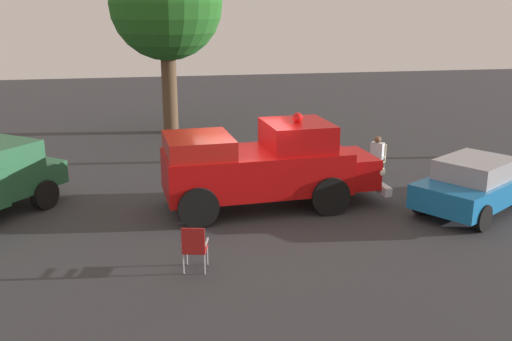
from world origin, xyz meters
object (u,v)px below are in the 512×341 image
(classic_hot_rod, at_px, (480,182))
(lawn_chair_near_truck, at_px, (377,157))
(vintage_fire_truck, at_px, (264,165))
(lawn_chair_by_car, at_px, (194,246))
(oak_tree_right, at_px, (166,4))
(spectator_seated, at_px, (376,155))

(classic_hot_rod, distance_m, lawn_chair_near_truck, 3.88)
(vintage_fire_truck, bearing_deg, lawn_chair_by_car, -120.86)
(vintage_fire_truck, relative_size, classic_hot_rod, 1.31)
(oak_tree_right, bearing_deg, vintage_fire_truck, -78.26)
(classic_hot_rod, distance_m, oak_tree_right, 14.45)
(lawn_chair_near_truck, relative_size, lawn_chair_by_car, 1.00)
(vintage_fire_truck, height_order, spectator_seated, vintage_fire_truck)
(vintage_fire_truck, distance_m, oak_tree_right, 11.12)
(spectator_seated, bearing_deg, vintage_fire_truck, -150.67)
(spectator_seated, bearing_deg, lawn_chair_by_car, -136.49)
(lawn_chair_by_car, bearing_deg, classic_hot_rod, 17.77)
(vintage_fire_truck, relative_size, lawn_chair_near_truck, 5.97)
(oak_tree_right, bearing_deg, lawn_chair_by_car, -90.45)
(lawn_chair_by_car, bearing_deg, vintage_fire_truck, 59.14)
(spectator_seated, bearing_deg, lawn_chair_near_truck, 47.56)
(vintage_fire_truck, xyz_separation_m, classic_hot_rod, (5.72, -1.16, -0.45))
(lawn_chair_near_truck, height_order, spectator_seated, spectator_seated)
(lawn_chair_by_car, bearing_deg, oak_tree_right, 89.55)
(spectator_seated, bearing_deg, oak_tree_right, 128.64)
(vintage_fire_truck, xyz_separation_m, oak_tree_right, (-2.10, 10.11, 4.12))
(classic_hot_rod, xyz_separation_m, oak_tree_right, (-7.82, 11.26, 4.58))
(classic_hot_rod, bearing_deg, vintage_fire_truck, 168.58)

